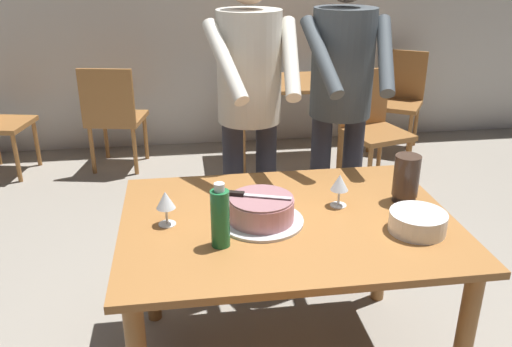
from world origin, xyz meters
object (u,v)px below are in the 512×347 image
wine_glass_near (166,201)px  cake_knife (244,195)px  cake_on_platter (261,211)px  wine_glass_far (340,184)px  plate_stack (418,222)px  background_table (287,100)px  hurricane_lamp (406,178)px  person_cutting_cake (250,97)px  main_dining_table (287,242)px  background_chair_0 (114,114)px  background_chair_3 (398,96)px  water_bottle (220,217)px  person_standing_beside (341,92)px  background_chair_2 (372,124)px

wine_glass_near → cake_knife: bearing=-2.1°
cake_on_platter → wine_glass_far: bearing=16.4°
plate_stack → background_table: (0.01, 2.64, -0.21)m
wine_glass_near → hurricane_lamp: size_ratio=0.69×
person_cutting_cake → wine_glass_near: bearing=-121.7°
hurricane_lamp → person_cutting_cake: 0.88m
cake_knife → wine_glass_far: (0.42, 0.08, -0.01)m
plate_stack → hurricane_lamp: 0.28m
main_dining_table → wine_glass_far: 0.33m
hurricane_lamp → plate_stack: bearing=-102.2°
person_cutting_cake → wine_glass_far: bearing=-64.4°
hurricane_lamp → person_cutting_cake: person_cutting_cake is taller
wine_glass_near → background_table: 2.65m
wine_glass_far → person_cutting_cake: size_ratio=0.08×
background_chair_0 → background_chair_3: size_ratio=1.00×
wine_glass_far → background_chair_0: 2.75m
water_bottle → person_standing_beside: bearing=52.0°
plate_stack → hurricane_lamp: hurricane_lamp is taller
plate_stack → water_bottle: (-0.76, 0.00, 0.07)m
hurricane_lamp → background_table: bearing=91.1°
plate_stack → hurricane_lamp: size_ratio=1.05×
cake_knife → wine_glass_far: 0.42m
cake_knife → hurricane_lamp: hurricane_lamp is taller
person_standing_beside → background_chair_3: 2.41m
cake_knife → person_standing_beside: size_ratio=0.15×
background_chair_3 → person_standing_beside: bearing=-120.4°
cake_knife → plate_stack: bearing=-15.5°
wine_glass_near → background_chair_3: size_ratio=0.16×
main_dining_table → background_table: size_ratio=1.35×
person_cutting_cake → background_chair_0: size_ratio=1.91×
plate_stack → background_chair_0: background_chair_0 is taller
person_cutting_cake → background_chair_0: (-0.91, 1.82, -0.58)m
main_dining_table → cake_knife: (-0.18, 0.01, 0.23)m
background_chair_2 → wine_glass_far: bearing=-114.1°
main_dining_table → person_cutting_cake: 0.83m
wine_glass_near → water_bottle: 0.28m
main_dining_table → plate_stack: (0.48, -0.18, 0.15)m
cake_on_platter → cake_knife: bearing=161.1°
plate_stack → background_chair_3: background_chair_3 is taller
main_dining_table → background_chair_0: 2.71m
plate_stack → water_bottle: size_ratio=0.88×
hurricane_lamp → background_chair_2: 1.99m
wine_glass_far → background_chair_0: size_ratio=0.16×
person_cutting_cake → background_table: (0.55, 1.76, -0.50)m
cake_on_platter → hurricane_lamp: 0.65m
main_dining_table → background_table: 2.52m
main_dining_table → hurricane_lamp: bearing=9.5°
person_standing_beside → background_table: 1.80m
water_bottle → hurricane_lamp: (0.82, 0.26, -0.01)m
wine_glass_far → water_bottle: water_bottle is taller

